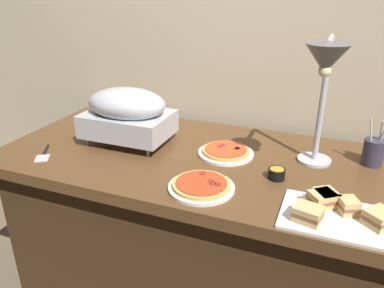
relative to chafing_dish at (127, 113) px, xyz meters
name	(u,v)px	position (x,y,z in m)	size (l,w,h in m)	color
back_wall	(247,39)	(0.43, 0.48, 0.29)	(4.40, 0.04, 2.40)	#C6B593
buffet_table	(211,230)	(0.43, -0.02, -0.52)	(1.90, 0.84, 0.76)	brown
chafing_dish	(127,113)	(0.00, 0.00, 0.00)	(0.39, 0.27, 0.26)	#B7BABF
heat_lamp	(325,73)	(0.83, -0.05, 0.26)	(0.15, 0.34, 0.52)	#B7BABF
pizza_plate_front	(201,186)	(0.47, -0.29, -0.13)	(0.25, 0.25, 0.03)	white
pizza_plate_center	(226,152)	(0.47, 0.03, -0.13)	(0.24, 0.24, 0.03)	white
sandwich_platter	(338,212)	(0.94, -0.30, -0.12)	(0.37, 0.24, 0.06)	white
sauce_cup_near	(277,173)	(0.71, -0.11, -0.12)	(0.07, 0.07, 0.04)	black
sauce_cup_far	(88,124)	(-0.30, 0.09, -0.12)	(0.07, 0.07, 0.04)	black
utensil_holder	(373,152)	(1.06, 0.17, -0.09)	(0.08, 0.08, 0.22)	#383347
serving_spatula	(44,154)	(-0.28, -0.27, -0.14)	(0.12, 0.16, 0.01)	#B7BABF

